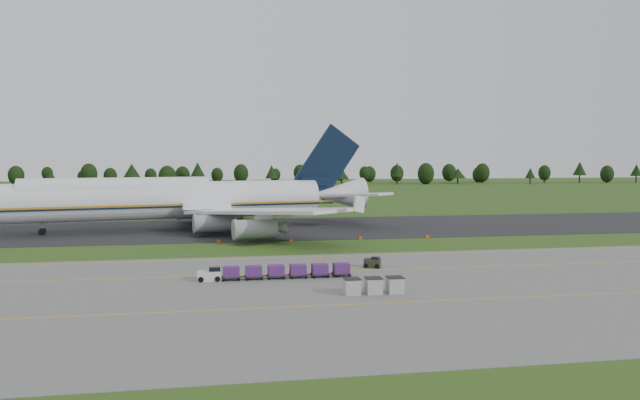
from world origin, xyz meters
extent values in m
plane|color=#2B4A16|center=(0.00, 0.00, 0.00)|extent=(600.00, 600.00, 0.00)
cube|color=slate|center=(0.00, -34.00, 0.03)|extent=(300.00, 52.00, 0.06)
cube|color=black|center=(0.00, 28.00, 0.04)|extent=(300.00, 40.00, 0.08)
cube|color=#DDA10D|center=(0.00, -22.00, 0.07)|extent=(300.00, 0.25, 0.01)
cube|color=#DDA10D|center=(0.00, -40.00, 0.07)|extent=(300.00, 0.20, 0.01)
cube|color=#DDA10D|center=(0.00, -10.00, 0.07)|extent=(120.00, 0.20, 0.01)
cylinder|color=black|center=(-104.15, 216.27, 1.82)|extent=(0.70, 0.70, 3.64)
sphere|color=black|center=(-104.15, 216.27, 5.56)|extent=(6.50, 6.50, 6.50)
cylinder|color=black|center=(-89.51, 219.72, 1.55)|extent=(0.70, 0.70, 3.09)
cone|color=black|center=(-89.51, 219.72, 5.84)|extent=(5.48, 5.48, 5.50)
cylinder|color=black|center=(-71.18, 216.72, 2.11)|extent=(0.70, 0.70, 4.22)
sphere|color=black|center=(-71.18, 216.72, 6.45)|extent=(7.96, 7.96, 7.96)
cylinder|color=black|center=(-51.22, 217.90, 2.05)|extent=(0.70, 0.70, 4.10)
cone|color=black|center=(-51.22, 217.90, 7.75)|extent=(8.87, 8.87, 7.30)
cylinder|color=black|center=(-34.08, 215.28, 1.53)|extent=(0.70, 0.70, 3.06)
sphere|color=black|center=(-34.08, 215.28, 4.68)|extent=(8.89, 8.89, 8.89)
cylinder|color=black|center=(-19.55, 226.69, 2.15)|extent=(0.70, 0.70, 4.30)
cone|color=black|center=(-19.55, 226.69, 8.13)|extent=(7.78, 7.78, 7.65)
cylinder|color=black|center=(2.40, 222.98, 2.01)|extent=(0.70, 0.70, 4.03)
sphere|color=black|center=(2.40, 222.98, 6.16)|extent=(7.55, 7.55, 7.55)
cylinder|color=black|center=(17.23, 212.82, 1.93)|extent=(0.70, 0.70, 3.86)
cone|color=black|center=(17.23, 212.82, 7.29)|extent=(6.51, 6.51, 6.86)
cylinder|color=black|center=(37.36, 225.45, 1.89)|extent=(0.70, 0.70, 3.78)
sphere|color=black|center=(37.36, 225.45, 5.78)|extent=(6.57, 6.57, 6.57)
cylinder|color=black|center=(53.33, 212.84, 1.58)|extent=(0.70, 0.70, 3.16)
cone|color=black|center=(53.33, 212.84, 5.96)|extent=(7.74, 7.74, 5.61)
cylinder|color=black|center=(67.54, 221.42, 1.98)|extent=(0.70, 0.70, 3.96)
sphere|color=black|center=(67.54, 221.42, 6.04)|extent=(5.75, 5.75, 5.75)
cylinder|color=black|center=(85.01, 220.22, 2.14)|extent=(0.70, 0.70, 4.27)
cone|color=black|center=(85.01, 220.22, 8.07)|extent=(5.86, 5.86, 7.60)
cylinder|color=black|center=(101.66, 221.57, 1.86)|extent=(0.70, 0.70, 3.71)
sphere|color=black|center=(101.66, 221.57, 5.67)|extent=(8.91, 8.91, 8.91)
cylinder|color=black|center=(119.38, 220.31, 1.54)|extent=(0.70, 0.70, 3.08)
cone|color=black|center=(119.38, 220.31, 5.82)|extent=(8.64, 8.64, 5.48)
cylinder|color=black|center=(136.90, 227.50, 1.92)|extent=(0.70, 0.70, 3.85)
sphere|color=black|center=(136.90, 227.50, 5.88)|extent=(8.14, 8.14, 8.14)
cylinder|color=black|center=(158.84, 214.61, 1.57)|extent=(0.70, 0.70, 3.14)
cone|color=black|center=(158.84, 214.61, 5.94)|extent=(5.44, 5.44, 5.59)
cylinder|color=black|center=(171.77, 222.53, 1.89)|extent=(0.70, 0.70, 3.77)
sphere|color=black|center=(171.77, 222.53, 5.76)|extent=(6.71, 6.71, 6.71)
cylinder|color=black|center=(192.75, 221.48, 2.16)|extent=(0.70, 0.70, 4.32)
cone|color=black|center=(192.75, 221.48, 8.16)|extent=(7.42, 7.42, 7.68)
cylinder|color=black|center=(208.50, 219.34, 1.65)|extent=(0.70, 0.70, 3.31)
sphere|color=black|center=(208.50, 219.34, 5.05)|extent=(7.46, 7.46, 7.46)
cylinder|color=black|center=(225.47, 217.38, 1.92)|extent=(0.70, 0.70, 3.83)
cone|color=black|center=(225.47, 217.38, 7.24)|extent=(6.51, 6.51, 6.81)
cylinder|color=white|center=(-21.05, 28.45, 6.07)|extent=(61.06, 17.47, 7.53)
cylinder|color=white|center=(-31.36, 26.71, 7.84)|extent=(36.04, 11.68, 5.87)
sphere|color=white|center=(-50.96, 23.42, 6.07)|extent=(7.53, 7.53, 7.53)
cone|color=white|center=(14.53, 34.42, 6.59)|extent=(12.53, 8.96, 7.15)
cube|color=gold|center=(-20.42, 24.71, 5.44)|extent=(66.01, 11.15, 0.37)
cube|color=white|center=(-3.87, 11.08, 5.12)|extent=(29.17, 35.01, 0.58)
cube|color=white|center=(-10.48, 50.47, 5.12)|extent=(20.10, 37.06, 0.58)
cylinder|color=gray|center=(-12.73, 16.48, 2.51)|extent=(7.77, 4.51, 3.35)
cylinder|color=gray|center=(-5.86, 5.97, 2.51)|extent=(7.77, 4.51, 3.35)
cylinder|color=gray|center=(-17.10, 42.47, 2.51)|extent=(7.77, 4.51, 3.35)
cylinder|color=gray|center=(-14.03, 54.65, 2.51)|extent=(7.77, 4.51, 3.35)
cube|color=black|center=(11.97, 33.99, 13.63)|extent=(15.13, 3.09, 16.79)
cube|color=white|center=(17.38, 26.95, 6.90)|extent=(13.32, 13.99, 0.47)
cube|color=white|center=(14.78, 42.42, 6.90)|extent=(10.51, 14.76, 0.47)
cylinder|color=slate|center=(-44.77, 24.46, 1.15)|extent=(0.38, 0.38, 2.30)
cylinder|color=black|center=(-44.77, 24.46, 0.68)|extent=(1.50, 1.15, 1.36)
cylinder|color=slate|center=(-14.08, 24.84, 1.15)|extent=(0.38, 0.38, 2.30)
cylinder|color=black|center=(-14.08, 24.84, 0.68)|extent=(1.50, 1.15, 1.36)
cylinder|color=slate|center=(-15.64, 34.13, 1.15)|extent=(0.38, 0.38, 2.30)
cylinder|color=black|center=(-15.64, 34.13, 0.68)|extent=(1.50, 1.15, 1.36)
cube|color=silver|center=(-13.56, -25.40, 0.66)|extent=(2.81, 1.51, 1.19)
cylinder|color=black|center=(-14.54, -26.16, 0.38)|extent=(0.65, 0.24, 0.65)
cube|color=black|center=(-10.97, -25.40, 0.44)|extent=(2.16, 1.62, 0.13)
cube|color=#471D5C|center=(-10.97, -25.40, 1.09)|extent=(1.95, 1.51, 1.19)
cylinder|color=black|center=(-11.83, -26.16, 0.24)|extent=(0.37, 0.16, 0.37)
cube|color=black|center=(-8.26, -25.40, 0.44)|extent=(2.16, 1.62, 0.13)
cube|color=#471D5C|center=(-8.26, -25.40, 1.09)|extent=(1.95, 1.51, 1.19)
cylinder|color=black|center=(-9.13, -26.16, 0.24)|extent=(0.37, 0.16, 0.37)
cube|color=black|center=(-5.55, -25.40, 0.44)|extent=(2.16, 1.62, 0.13)
cube|color=#471D5C|center=(-5.55, -25.40, 1.09)|extent=(1.95, 1.51, 1.19)
cylinder|color=black|center=(-6.42, -26.16, 0.24)|extent=(0.37, 0.16, 0.37)
cube|color=black|center=(-2.85, -25.40, 0.44)|extent=(2.16, 1.62, 0.13)
cube|color=#471D5C|center=(-2.85, -25.40, 1.09)|extent=(1.95, 1.51, 1.19)
cylinder|color=black|center=(-3.71, -26.16, 0.24)|extent=(0.37, 0.16, 0.37)
cube|color=black|center=(-0.14, -25.40, 0.44)|extent=(2.16, 1.62, 0.13)
cube|color=#471D5C|center=(-0.14, -25.40, 1.09)|extent=(1.95, 1.51, 1.19)
cylinder|color=black|center=(-1.01, -26.16, 0.24)|extent=(0.37, 0.16, 0.37)
cube|color=black|center=(2.56, -25.40, 0.44)|extent=(2.16, 1.62, 0.13)
cube|color=#471D5C|center=(2.56, -25.40, 1.09)|extent=(1.95, 1.51, 1.19)
cylinder|color=black|center=(1.70, -26.16, 0.24)|extent=(0.37, 0.16, 0.37)
cylinder|color=black|center=(-13.56, -25.40, 0.38)|extent=(0.65, 0.24, 0.65)
cube|color=#2A2C1F|center=(7.93, -20.12, 0.66)|extent=(2.51, 2.08, 1.19)
cylinder|color=black|center=(7.17, -20.77, 0.36)|extent=(0.61, 0.22, 0.61)
cylinder|color=black|center=(8.69, -19.47, 0.36)|extent=(0.61, 0.22, 0.61)
cube|color=#A3A3A3|center=(1.58, -35.57, 0.90)|extent=(1.67, 1.67, 1.67)
cube|color=black|center=(1.58, -35.57, 1.77)|extent=(1.78, 1.78, 0.08)
cube|color=#A3A3A3|center=(3.98, -35.57, 0.90)|extent=(1.67, 1.67, 1.67)
cube|color=black|center=(3.98, -35.57, 1.77)|extent=(1.78, 1.78, 0.08)
cube|color=#A3A3A3|center=(6.38, -35.57, 0.90)|extent=(1.67, 1.67, 1.67)
cube|color=black|center=(6.38, -35.57, 1.77)|extent=(1.78, 1.78, 0.08)
cube|color=#E64C07|center=(-12.04, 7.50, 0.30)|extent=(0.50, 0.12, 0.60)
cube|color=black|center=(-12.04, 7.50, 0.02)|extent=(0.30, 0.30, 0.04)
cube|color=#E64C07|center=(0.52, 7.50, 0.30)|extent=(0.50, 0.12, 0.60)
cube|color=black|center=(0.52, 7.50, 0.02)|extent=(0.30, 0.30, 0.04)
cube|color=#E64C07|center=(13.08, 7.50, 0.30)|extent=(0.50, 0.12, 0.60)
cube|color=black|center=(13.08, 7.50, 0.02)|extent=(0.30, 0.30, 0.04)
cube|color=#E64C07|center=(25.63, 7.50, 0.30)|extent=(0.50, 0.12, 0.60)
cube|color=black|center=(25.63, 7.50, 0.02)|extent=(0.30, 0.30, 0.04)
camera|label=1|loc=(-13.31, -100.14, 14.89)|focal=35.00mm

